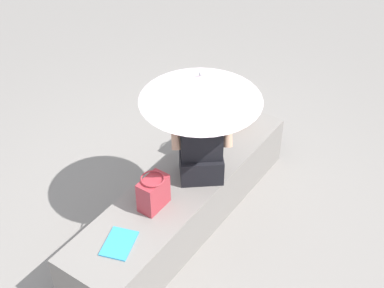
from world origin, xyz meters
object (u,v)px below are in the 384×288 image
tote_bag_canvas (229,110)px  parasol (201,88)px  handbag_black (153,193)px  magazine (119,243)px  person_seated (202,138)px

tote_bag_canvas → parasol: bearing=14.0°
parasol → tote_bag_canvas: bearing=-166.0°
parasol → handbag_black: size_ratio=3.45×
parasol → magazine: 1.26m
handbag_black → magazine: size_ratio=1.02×
tote_bag_canvas → handbag_black: bearing=4.3°
handbag_black → parasol: bearing=168.8°
handbag_black → tote_bag_canvas: (-1.24, -0.09, 0.00)m
person_seated → parasol: bearing=-12.7°
parasol → magazine: size_ratio=3.51×
person_seated → magazine: bearing=-4.2°
tote_bag_canvas → magazine: size_ratio=1.03×
person_seated → magazine: size_ratio=3.21×
parasol → handbag_black: bearing=-11.2°
person_seated → tote_bag_canvas: (-0.74, -0.19, -0.25)m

